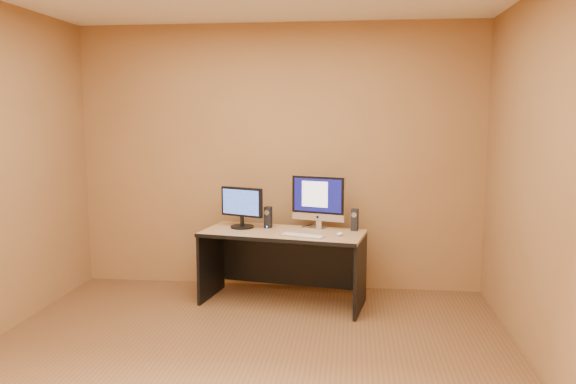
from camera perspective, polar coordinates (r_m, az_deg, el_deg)
name	(u,v)px	position (r m, az deg, el deg)	size (l,w,h in m)	color
floor	(239,374)	(3.96, -5.02, -17.95)	(4.00, 4.00, 0.00)	brown
walls	(236,181)	(3.59, -5.27, 1.08)	(4.00, 4.00, 2.60)	olive
desk	(283,268)	(5.17, -0.53, -7.68)	(1.45, 0.63, 0.67)	tan
imac	(317,202)	(5.22, 3.00, -0.98)	(0.52, 0.19, 0.50)	silver
second_monitor	(242,208)	(5.25, -4.70, -1.60)	(0.44, 0.22, 0.38)	black
speaker_left	(268,217)	(5.24, -2.04, -2.59)	(0.06, 0.07, 0.20)	black
speaker_right	(355,220)	(5.16, 6.79, -2.82)	(0.06, 0.07, 0.20)	black
keyboard	(302,236)	(4.89, 1.47, -4.45)	(0.39, 0.11, 0.02)	silver
mouse	(340,234)	(4.95, 5.29, -4.24)	(0.05, 0.09, 0.03)	white
cable_a	(316,226)	(5.33, 2.84, -3.47)	(0.01, 0.01, 0.20)	black
cable_b	(307,226)	(5.34, 1.95, -3.44)	(0.01, 0.01, 0.16)	black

